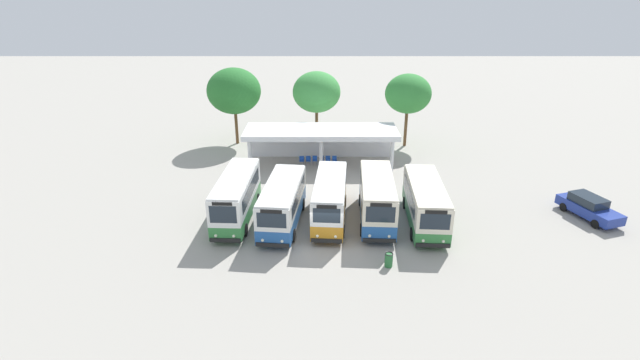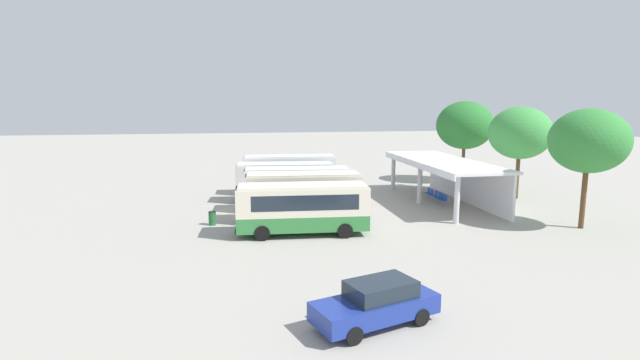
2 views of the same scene
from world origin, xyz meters
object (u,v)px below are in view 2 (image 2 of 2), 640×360
object	(u,v)px
waiting_chair_fifth_seat	(441,198)
waiting_chair_far_end_seat	(444,199)
waiting_chair_middle_seat	(435,195)
city_bus_second_in_row	(285,180)
city_bus_middle_cream	(297,187)
city_bus_fifth_blue	(302,207)
waiting_chair_fourth_seat	(438,196)
city_bus_fourth_amber	(303,194)
parked_car_flank	(377,303)
waiting_chair_second_from_end	(431,193)
waiting_chair_end_by_column	(428,192)
city_bus_nearest_orange	(289,172)
litter_bin_apron	(212,218)

from	to	relation	value
waiting_chair_fifth_seat	waiting_chair_far_end_seat	size ratio (longest dim) A/B	1.00
waiting_chair_middle_seat	city_bus_second_in_row	bearing A→B (deg)	-100.13
city_bus_middle_cream	city_bus_fifth_blue	distance (m)	6.66
city_bus_fifth_blue	waiting_chair_fourth_seat	size ratio (longest dim) A/B	9.31
city_bus_fourth_amber	parked_car_flank	distance (m)	15.48
waiting_chair_second_from_end	waiting_chair_middle_seat	size ratio (longest dim) A/B	1.00
waiting_chair_end_by_column	waiting_chair_fifth_seat	distance (m)	2.47
city_bus_fifth_blue	city_bus_middle_cream	bearing A→B (deg)	175.34
city_bus_middle_cream	city_bus_fourth_amber	xyz separation A→B (m)	(3.32, -0.02, 0.06)
city_bus_nearest_orange	waiting_chair_end_by_column	size ratio (longest dim) A/B	9.39
waiting_chair_end_by_column	waiting_chair_middle_seat	xyz separation A→B (m)	(1.23, 0.09, 0.00)
waiting_chair_second_from_end	waiting_chair_fourth_seat	size ratio (longest dim) A/B	1.00
city_bus_middle_cream	waiting_chair_fifth_seat	world-z (taller)	city_bus_middle_cream
city_bus_fifth_blue	waiting_chair_second_from_end	distance (m)	14.55
city_bus_second_in_row	waiting_chair_fifth_seat	bearing A→B (deg)	74.20
waiting_chair_second_from_end	waiting_chair_fourth_seat	xyz separation A→B (m)	(1.23, 0.11, 0.00)
waiting_chair_middle_seat	waiting_chair_fifth_seat	xyz separation A→B (m)	(1.23, -0.03, 0.00)
city_bus_second_in_row	litter_bin_apron	distance (m)	8.74
city_bus_second_in_row	litter_bin_apron	size ratio (longest dim) A/B	8.83
waiting_chair_fifth_seat	city_bus_middle_cream	bearing A→B (deg)	-90.22
city_bus_nearest_orange	waiting_chair_fifth_seat	world-z (taller)	city_bus_nearest_orange
waiting_chair_fifth_seat	waiting_chair_middle_seat	bearing A→B (deg)	178.64
city_bus_second_in_row	waiting_chair_fourth_seat	world-z (taller)	city_bus_second_in_row
parked_car_flank	waiting_chair_fifth_seat	distance (m)	21.63
city_bus_nearest_orange	parked_car_flank	distance (m)	25.42
city_bus_fourth_amber	city_bus_fifth_blue	xyz separation A→B (m)	(3.32, -0.52, -0.10)
waiting_chair_middle_seat	waiting_chair_far_end_seat	world-z (taller)	same
waiting_chair_fourth_seat	city_bus_nearest_orange	bearing A→B (deg)	-118.43
waiting_chair_second_from_end	waiting_chair_end_by_column	bearing A→B (deg)	-178.95
waiting_chair_fourth_seat	waiting_chair_fifth_seat	bearing A→B (deg)	-5.43
city_bus_fourth_amber	waiting_chair_second_from_end	distance (m)	12.45
city_bus_second_in_row	waiting_chair_far_end_seat	distance (m)	12.57
city_bus_nearest_orange	litter_bin_apron	distance (m)	11.86
city_bus_nearest_orange	parked_car_flank	size ratio (longest dim) A/B	1.64
city_bus_middle_cream	waiting_chair_middle_seat	bearing A→B (deg)	96.00
waiting_chair_middle_seat	waiting_chair_fourth_seat	distance (m)	0.62
waiting_chair_second_from_end	litter_bin_apron	distance (m)	18.02
waiting_chair_middle_seat	waiting_chair_fourth_seat	bearing A→B (deg)	2.72
city_bus_second_in_row	waiting_chair_end_by_column	xyz separation A→B (m)	(0.89, 11.81, -1.19)
city_bus_fourth_amber	waiting_chair_far_end_seat	world-z (taller)	city_bus_fourth_amber
parked_car_flank	waiting_chair_far_end_seat	xyz separation A→B (m)	(-18.10, 10.84, -0.31)
city_bus_nearest_orange	city_bus_middle_cream	bearing A→B (deg)	-1.41
city_bus_fourth_amber	litter_bin_apron	xyz separation A→B (m)	(0.09, -5.98, -1.35)
waiting_chair_fourth_seat	city_bus_second_in_row	bearing A→B (deg)	-102.95
waiting_chair_end_by_column	parked_car_flank	bearing A→B (deg)	-26.98
city_bus_fifth_blue	litter_bin_apron	xyz separation A→B (m)	(-3.23, -5.46, -1.25)
city_bus_fourth_amber	city_bus_fifth_blue	size ratio (longest dim) A/B	0.97
city_bus_middle_cream	waiting_chair_fifth_seat	xyz separation A→B (m)	(0.04, 11.30, -1.22)
parked_car_flank	waiting_chair_end_by_column	xyz separation A→B (m)	(-21.18, 10.78, -0.31)
city_bus_second_in_row	waiting_chair_fifth_seat	xyz separation A→B (m)	(3.36, 11.87, -1.19)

